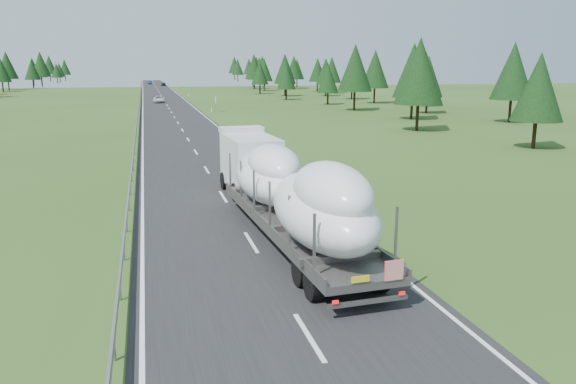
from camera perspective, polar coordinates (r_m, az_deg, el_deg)
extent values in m
plane|color=#2B4717|center=(16.47, 2.14, -14.53)|extent=(400.00, 400.00, 0.00)
cube|color=black|center=(114.37, -12.21, 8.65)|extent=(10.00, 400.00, 0.02)
cube|color=slate|center=(114.26, -14.91, 8.81)|extent=(0.08, 400.00, 0.32)
cylinder|color=slate|center=(15.84, -17.28, -15.10)|extent=(0.10, 0.10, 0.60)
cube|color=silver|center=(45.86, -0.57, 3.88)|extent=(0.12, 0.07, 1.00)
cube|color=black|center=(45.81, -0.57, 4.28)|extent=(0.13, 0.08, 0.12)
cube|color=silver|center=(94.91, -7.78, 8.34)|extent=(0.12, 0.07, 1.00)
cube|color=black|center=(94.89, -7.78, 8.53)|extent=(0.13, 0.08, 0.12)
cube|color=silver|center=(144.61, -10.09, 9.73)|extent=(0.12, 0.07, 1.00)
cube|color=black|center=(144.60, -10.09, 9.85)|extent=(0.13, 0.08, 0.12)
cube|color=silver|center=(194.46, -11.22, 10.40)|extent=(0.12, 0.07, 1.00)
cube|color=black|center=(194.45, -11.22, 10.49)|extent=(0.13, 0.08, 0.12)
cube|color=silver|center=(244.38, -11.89, 10.79)|extent=(0.12, 0.07, 1.00)
cube|color=black|center=(244.37, -11.90, 10.87)|extent=(0.13, 0.08, 0.12)
cube|color=silver|center=(294.32, -12.34, 11.05)|extent=(0.12, 0.07, 1.00)
cube|color=black|center=(294.31, -12.34, 11.11)|extent=(0.13, 0.08, 0.12)
cube|color=silver|center=(344.28, -12.65, 11.24)|extent=(0.12, 0.07, 1.00)
cube|color=black|center=(344.28, -12.66, 11.29)|extent=(0.13, 0.08, 0.12)
cylinder|color=slate|center=(94.95, -7.36, 8.66)|extent=(0.08, 0.08, 2.00)
cube|color=silver|center=(94.89, -7.38, 9.26)|extent=(0.05, 0.90, 1.20)
cylinder|color=black|center=(82.44, 21.63, 7.85)|extent=(0.36, 0.36, 3.64)
cone|color=black|center=(82.25, 21.92, 11.35)|extent=(5.66, 5.66, 7.58)
cylinder|color=black|center=(94.44, 13.90, 8.72)|extent=(0.36, 0.36, 3.13)
cone|color=black|center=(94.26, 14.05, 11.35)|extent=(4.86, 4.86, 6.51)
cylinder|color=black|center=(111.08, 13.65, 9.37)|extent=(0.36, 0.36, 3.48)
cone|color=black|center=(110.94, 13.78, 11.86)|extent=(5.42, 5.42, 7.26)
cylinder|color=black|center=(118.15, 8.76, 9.80)|extent=(0.36, 0.36, 3.66)
cone|color=black|center=(118.02, 8.85, 12.26)|extent=(5.70, 5.70, 7.63)
cylinder|color=black|center=(131.66, 6.49, 10.14)|extent=(0.36, 0.36, 3.64)
cone|color=black|center=(131.54, 6.55, 12.34)|extent=(5.67, 5.67, 7.59)
cylinder|color=black|center=(145.15, 3.83, 10.35)|extent=(0.36, 0.36, 3.25)
cone|color=black|center=(145.04, 3.86, 12.13)|extent=(5.06, 5.06, 6.78)
cylinder|color=black|center=(159.89, 4.44, 10.58)|extent=(0.36, 0.36, 3.42)
cone|color=black|center=(159.78, 4.47, 12.29)|extent=(5.32, 5.32, 7.13)
cylinder|color=black|center=(171.68, 3.00, 10.74)|extent=(0.36, 0.36, 3.38)
cone|color=black|center=(171.59, 3.02, 12.31)|extent=(5.26, 5.26, 7.04)
cylinder|color=black|center=(189.04, 0.60, 10.98)|extent=(0.36, 0.36, 3.70)
cone|color=black|center=(188.95, 0.60, 12.54)|extent=(5.75, 5.75, 7.70)
cylinder|color=black|center=(202.41, 0.92, 11.05)|extent=(0.36, 0.36, 3.35)
cone|color=black|center=(202.33, 0.92, 12.37)|extent=(5.22, 5.22, 6.98)
cylinder|color=black|center=(215.63, -2.39, 11.12)|extent=(0.36, 0.36, 3.19)
cone|color=black|center=(215.55, -2.40, 12.29)|extent=(4.95, 4.95, 6.64)
cylinder|color=black|center=(228.12, -2.64, 11.29)|extent=(0.36, 0.36, 3.89)
cone|color=black|center=(228.05, -2.66, 12.65)|extent=(6.05, 6.05, 8.10)
cylinder|color=black|center=(241.09, -3.47, 11.25)|extent=(0.36, 0.36, 2.97)
cone|color=black|center=(241.02, -3.49, 12.23)|extent=(4.63, 4.63, 6.20)
cylinder|color=black|center=(254.22, -2.94, 11.43)|extent=(0.36, 0.36, 3.86)
cone|color=black|center=(254.16, -2.95, 12.63)|extent=(6.00, 6.00, 8.03)
cylinder|color=black|center=(268.90, -3.21, 11.51)|extent=(0.36, 0.36, 3.99)
cone|color=black|center=(268.85, -3.22, 12.69)|extent=(6.20, 6.20, 8.31)
cylinder|color=black|center=(281.98, -5.12, 11.51)|extent=(0.36, 0.36, 3.72)
cone|color=black|center=(281.93, -5.14, 12.56)|extent=(5.79, 5.79, 7.76)
cylinder|color=black|center=(296.49, -3.98, 11.59)|extent=(0.36, 0.36, 3.81)
cone|color=black|center=(296.44, -4.00, 12.61)|extent=(5.93, 5.93, 7.94)
cylinder|color=black|center=(308.02, -5.44, 11.65)|extent=(0.36, 0.36, 4.26)
cone|color=black|center=(307.98, -5.46, 12.75)|extent=(6.62, 6.62, 8.87)
cylinder|color=black|center=(57.06, 23.75, 5.56)|extent=(0.36, 0.36, 2.99)
cone|color=black|center=(56.77, 24.13, 9.72)|extent=(4.66, 4.66, 6.24)
cylinder|color=black|center=(68.45, 13.00, 7.61)|extent=(0.36, 0.36, 3.68)
cone|color=black|center=(68.21, 13.22, 11.88)|extent=(5.72, 5.72, 7.66)
cylinder|color=black|center=(83.13, 12.45, 8.48)|extent=(0.36, 0.36, 3.67)
cone|color=black|center=(82.94, 12.63, 11.99)|extent=(5.71, 5.71, 7.64)
cylinder|color=black|center=(98.35, 6.76, 9.34)|extent=(0.36, 0.36, 3.82)
cone|color=black|center=(98.19, 6.84, 12.43)|extent=(5.94, 5.94, 7.95)
cylinder|color=black|center=(113.07, 4.06, 9.55)|extent=(0.36, 0.36, 2.72)
cone|color=black|center=(112.92, 4.09, 11.46)|extent=(4.24, 4.24, 5.68)
cylinder|color=black|center=(128.77, -0.18, 9.97)|extent=(0.36, 0.36, 2.78)
cone|color=black|center=(128.64, -0.18, 11.69)|extent=(4.33, 4.33, 5.80)
cylinder|color=black|center=(144.71, -0.31, 10.44)|extent=(0.36, 0.36, 3.62)
cone|color=black|center=(144.60, -0.31, 12.43)|extent=(5.63, 5.63, 7.54)
cylinder|color=black|center=(156.42, -2.86, 10.48)|extent=(0.36, 0.36, 3.01)
cone|color=black|center=(156.31, -2.88, 12.01)|extent=(4.68, 4.68, 6.27)
cylinder|color=black|center=(174.96, -2.44, 10.79)|extent=(0.36, 0.36, 3.42)
cone|color=black|center=(174.86, -2.46, 12.35)|extent=(5.33, 5.33, 7.13)
cylinder|color=black|center=(189.81, -3.45, 11.00)|extent=(0.36, 0.36, 3.90)
cone|color=black|center=(189.73, -3.47, 12.63)|extent=(6.06, 6.06, 8.12)
cylinder|color=black|center=(205.05, -3.58, 11.03)|extent=(0.36, 0.36, 3.23)
cone|color=black|center=(204.97, -3.59, 12.28)|extent=(5.03, 5.03, 6.74)
cylinder|color=black|center=(187.17, -26.99, 9.56)|extent=(0.36, 0.36, 3.37)
cone|color=black|center=(187.08, -27.13, 10.99)|extent=(5.25, 5.25, 7.03)
cylinder|color=black|center=(199.74, -26.52, 9.83)|extent=(0.36, 0.36, 4.10)
cone|color=black|center=(199.66, -26.69, 11.45)|extent=(6.38, 6.38, 8.55)
cylinder|color=black|center=(214.22, -24.47, 10.02)|extent=(0.36, 0.36, 3.33)
cone|color=black|center=(214.14, -24.58, 11.25)|extent=(5.18, 5.18, 6.94)
cylinder|color=black|center=(226.33, -23.71, 10.30)|extent=(0.36, 0.36, 4.32)
cone|color=black|center=(226.27, -23.85, 11.81)|extent=(6.72, 6.72, 9.00)
cylinder|color=black|center=(240.35, -24.41, 10.24)|extent=(0.36, 0.36, 3.64)
cone|color=black|center=(240.28, -24.53, 11.44)|extent=(5.67, 5.67, 7.59)
cylinder|color=black|center=(252.52, -23.75, 10.34)|extent=(0.36, 0.36, 3.48)
cone|color=black|center=(252.46, -23.85, 11.43)|extent=(5.41, 5.41, 7.24)
cylinder|color=black|center=(266.41, -22.39, 10.47)|extent=(0.36, 0.36, 2.97)
cone|color=black|center=(266.35, -22.46, 11.36)|extent=(4.62, 4.62, 6.18)
cylinder|color=black|center=(280.83, -22.14, 10.56)|extent=(0.36, 0.36, 3.03)
cone|color=black|center=(280.78, -22.21, 11.42)|extent=(4.71, 4.71, 6.31)
cylinder|color=black|center=(294.88, -23.00, 10.67)|extent=(0.36, 0.36, 4.25)
cone|color=black|center=(294.83, -23.10, 11.81)|extent=(6.60, 6.60, 8.85)
cylinder|color=black|center=(306.70, -21.67, 10.77)|extent=(0.36, 0.36, 3.65)
cone|color=black|center=(306.65, -21.75, 11.71)|extent=(5.68, 5.68, 7.61)
cube|color=silver|center=(33.35, -3.83, 3.15)|extent=(2.95, 5.45, 2.97)
cube|color=black|center=(35.90, -4.63, 4.67)|extent=(2.44, 0.23, 1.48)
cube|color=silver|center=(35.40, -4.56, 6.38)|extent=(2.72, 1.42, 0.32)
cube|color=#605E5A|center=(32.60, -3.45, 0.37)|extent=(2.83, 3.33, 0.27)
cylinder|color=black|center=(35.29, -6.30, 1.18)|extent=(0.43, 1.08, 1.06)
cylinder|color=black|center=(35.69, -2.42, 1.37)|extent=(0.43, 1.08, 1.06)
cylinder|color=black|center=(32.00, -5.45, 0.00)|extent=(0.43, 1.08, 1.06)
cylinder|color=black|center=(32.45, -1.20, 0.23)|extent=(0.43, 1.08, 1.06)
cube|color=#605E5A|center=(23.97, 0.59, -3.18)|extent=(3.71, 14.99, 0.28)
cube|color=#605E5A|center=(23.59, -2.73, -2.79)|extent=(0.92, 14.82, 0.25)
cube|color=#605E5A|center=(24.28, 3.81, -2.35)|extent=(0.92, 14.82, 0.25)
cube|color=#605E5A|center=(17.41, 1.45, -5.43)|extent=(0.08, 0.08, 2.01)
cube|color=#605E5A|center=(18.34, 9.99, -4.67)|extent=(0.08, 0.08, 2.01)
cube|color=#605E5A|center=(19.76, -0.54, -3.20)|extent=(0.08, 0.08, 2.01)
cube|color=#605E5A|center=(20.58, 7.12, -2.65)|extent=(0.08, 0.08, 2.01)
cube|color=#605E5A|center=(22.16, -2.10, -1.45)|extent=(0.08, 0.08, 2.01)
cube|color=#605E5A|center=(22.90, 4.82, -1.02)|extent=(0.08, 0.08, 2.01)
cube|color=#605E5A|center=(24.58, -3.34, -0.04)|extent=(0.08, 0.08, 2.01)
cube|color=#605E5A|center=(25.25, 2.95, 0.30)|extent=(0.08, 0.08, 2.01)
cube|color=#605E5A|center=(27.03, -4.37, 1.11)|extent=(0.08, 0.08, 2.01)
cube|color=#605E5A|center=(27.64, 1.40, 1.40)|extent=(0.08, 0.08, 2.01)
cube|color=#605E5A|center=(29.50, -5.22, 2.07)|extent=(0.08, 0.08, 2.01)
cube|color=#605E5A|center=(30.06, 0.10, 2.33)|extent=(0.08, 0.08, 2.01)
cylinder|color=black|center=(18.59, 1.62, -9.44)|extent=(0.48, 1.08, 1.06)
cylinder|color=black|center=(19.32, 8.37, -8.70)|extent=(0.48, 1.08, 1.06)
cylinder|color=black|center=(19.73, 0.60, -8.09)|extent=(0.48, 1.08, 1.06)
cylinder|color=black|center=(20.42, 7.00, -7.46)|extent=(0.48, 1.08, 1.06)
cube|color=#605E5A|center=(17.52, 6.85, -11.15)|extent=(2.65, 0.28, 0.13)
cube|color=red|center=(17.39, 9.50, -8.04)|extent=(0.64, 0.08, 0.64)
cube|color=yellow|center=(17.05, 6.00, -8.93)|extent=(0.58, 0.08, 0.19)
cube|color=red|center=(17.05, 3.39, -11.19)|extent=(0.19, 0.07, 0.11)
cube|color=red|center=(17.80, 10.36, -10.32)|extent=(0.19, 0.07, 0.11)
ellipsoid|color=white|center=(20.45, 3.02, -1.89)|extent=(3.70, 8.13, 2.55)
ellipsoid|color=white|center=(19.32, 3.92, -0.04)|extent=(2.75, 5.18, 2.04)
ellipsoid|color=white|center=(27.28, -1.45, 1.54)|extent=(3.48, 7.89, 2.29)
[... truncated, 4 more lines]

